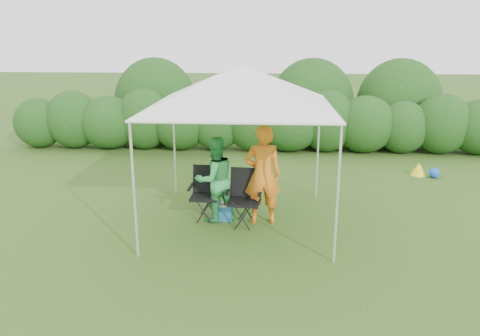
# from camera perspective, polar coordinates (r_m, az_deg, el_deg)

# --- Properties ---
(ground) EXTENTS (70.00, 70.00, 0.00)m
(ground) POSITION_cam_1_polar(r_m,az_deg,el_deg) (8.19, -0.12, -7.86)
(ground) COLOR #395B1C
(hedge) EXTENTS (14.55, 1.53, 1.80)m
(hedge) POSITION_cam_1_polar(r_m,az_deg,el_deg) (13.71, 2.03, 5.49)
(hedge) COLOR #204C17
(hedge) RESTS_ON ground
(canopy) EXTENTS (3.10, 3.10, 2.83)m
(canopy) POSITION_cam_1_polar(r_m,az_deg,el_deg) (8.03, 0.12, 9.93)
(canopy) COLOR silver
(canopy) RESTS_ON ground
(chair_right) EXTENTS (0.66, 0.60, 1.00)m
(chair_right) POSITION_cam_1_polar(r_m,az_deg,el_deg) (8.38, 0.60, -3.12)
(chair_right) COLOR black
(chair_right) RESTS_ON ground
(chair_left) EXTENTS (0.62, 0.56, 0.97)m
(chair_left) POSITION_cam_1_polar(r_m,az_deg,el_deg) (8.70, -4.13, -2.57)
(chair_left) COLOR black
(chair_left) RESTS_ON ground
(man) EXTENTS (0.71, 0.51, 1.81)m
(man) POSITION_cam_1_polar(r_m,az_deg,el_deg) (8.32, 2.78, -0.82)
(man) COLOR orange
(man) RESTS_ON ground
(woman) EXTENTS (0.96, 0.91, 1.57)m
(woman) POSITION_cam_1_polar(r_m,az_deg,el_deg) (8.47, -3.07, -1.39)
(woman) COLOR green
(woman) RESTS_ON ground
(cooler) EXTENTS (0.39, 0.29, 0.32)m
(cooler) POSITION_cam_1_polar(r_m,az_deg,el_deg) (8.69, -2.15, -5.28)
(cooler) COLOR #206192
(cooler) RESTS_ON ground
(bottle) EXTENTS (0.07, 0.07, 0.27)m
(bottle) POSITION_cam_1_polar(r_m,az_deg,el_deg) (8.54, -1.80, -3.57)
(bottle) COLOR #592D0C
(bottle) RESTS_ON cooler
(lawn_toy) EXTENTS (0.62, 0.52, 0.31)m
(lawn_toy) POSITION_cam_1_polar(r_m,az_deg,el_deg) (12.16, 21.36, -0.22)
(lawn_toy) COLOR yellow
(lawn_toy) RESTS_ON ground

